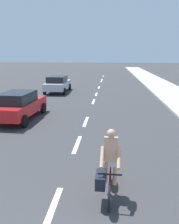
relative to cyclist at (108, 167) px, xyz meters
The scene contains 14 objects.
ground_plane 16.53m from the cyclist, 94.53° to the left, with size 160.00×160.00×0.00m, color #38383A.
sidewalk_strip 19.33m from the cyclist, 72.78° to the left, with size 3.60×80.00×0.14m, color #B2ADA3.
lane_stripe_1 1.68m from the cyclist, 152.84° to the right, with size 0.16×1.80×0.01m, color white.
lane_stripe_2 3.62m from the cyclist, 111.72° to the left, with size 0.16×1.80×0.01m, color white.
lane_stripe_3 6.61m from the cyclist, 101.47° to the left, with size 0.16×1.80×0.01m, color white.
lane_stripe_4 11.80m from the cyclist, 96.36° to the left, with size 0.16×1.80×0.01m, color white.
lane_stripe_5 15.10m from the cyclist, 94.96° to the left, with size 0.16×1.80×0.01m, color white.
lane_stripe_6 19.42m from the cyclist, 93.85° to the left, with size 0.16×1.80×0.01m, color white.
lane_stripe_7 25.29m from the cyclist, 92.96° to the left, with size 0.16×1.80×0.01m, color white.
lane_stripe_8 27.20m from the cyclist, 92.75° to the left, with size 0.16×1.80×0.01m, color white.
lane_stripe_9 32.70m from the cyclist, 92.28° to the left, with size 0.16×1.80×0.01m, color white.
cyclist is the anchor object (origin of this frame).
parked_car_red 8.28m from the cyclist, 127.81° to the left, with size 2.05×4.20×1.57m.
parked_car_silver 16.58m from the cyclist, 107.94° to the left, with size 2.08×4.39×1.57m.
Camera 1 is at (1.31, -1.41, 3.56)m, focal length 35.12 mm.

